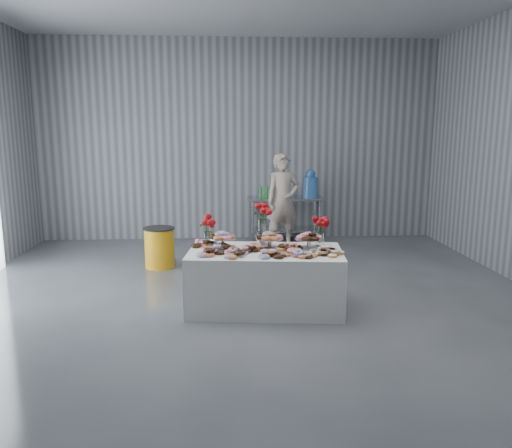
# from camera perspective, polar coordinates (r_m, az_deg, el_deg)

# --- Properties ---
(ground) EXTENTS (9.00, 9.00, 0.00)m
(ground) POSITION_cam_1_polar(r_m,az_deg,el_deg) (6.11, -0.69, -10.65)
(ground) COLOR #3C3F45
(ground) RESTS_ON ground
(room_walls) EXTENTS (8.04, 9.04, 4.02)m
(room_walls) POSITION_cam_1_polar(r_m,az_deg,el_deg) (5.76, -3.60, 14.79)
(room_walls) COLOR gray
(room_walls) RESTS_ON ground
(display_table) EXTENTS (1.99, 1.19, 0.75)m
(display_table) POSITION_cam_1_polar(r_m,az_deg,el_deg) (6.30, 1.06, -6.38)
(display_table) COLOR white
(display_table) RESTS_ON ground
(prep_table) EXTENTS (1.50, 0.60, 0.90)m
(prep_table) POSITION_cam_1_polar(r_m,az_deg,el_deg) (9.99, 3.34, 1.49)
(prep_table) COLOR silver
(prep_table) RESTS_ON ground
(donut_mounds) EXTENTS (1.88, 0.98, 0.09)m
(donut_mounds) POSITION_cam_1_polar(r_m,az_deg,el_deg) (6.14, 1.11, -2.77)
(donut_mounds) COLOR #BC7B44
(donut_mounds) RESTS_ON display_table
(cake_stand_left) EXTENTS (0.36, 0.36, 0.17)m
(cake_stand_left) POSITION_cam_1_polar(r_m,az_deg,el_deg) (6.35, -3.86, -1.46)
(cake_stand_left) COLOR silver
(cake_stand_left) RESTS_ON display_table
(cake_stand_mid) EXTENTS (0.36, 0.36, 0.17)m
(cake_stand_mid) POSITION_cam_1_polar(r_m,az_deg,el_deg) (6.31, 1.56, -1.51)
(cake_stand_mid) COLOR silver
(cake_stand_mid) RESTS_ON display_table
(cake_stand_right) EXTENTS (0.36, 0.36, 0.17)m
(cake_stand_right) POSITION_cam_1_polar(r_m,az_deg,el_deg) (6.33, 6.10, -1.54)
(cake_stand_right) COLOR silver
(cake_stand_right) RESTS_ON display_table
(danish_pile) EXTENTS (0.48, 0.48, 0.11)m
(danish_pile) POSITION_cam_1_polar(r_m,az_deg,el_deg) (6.07, 8.14, -2.95)
(danish_pile) COLOR white
(danish_pile) RESTS_ON display_table
(bouquet_left) EXTENTS (0.26, 0.26, 0.42)m
(bouquet_left) POSITION_cam_1_polar(r_m,az_deg,el_deg) (6.44, -5.55, 0.11)
(bouquet_left) COLOR white
(bouquet_left) RESTS_ON display_table
(bouquet_right) EXTENTS (0.26, 0.26, 0.42)m
(bouquet_right) POSITION_cam_1_polar(r_m,az_deg,el_deg) (6.45, 7.37, 0.09)
(bouquet_right) COLOR white
(bouquet_right) RESTS_ON display_table
(bouquet_center) EXTENTS (0.26, 0.26, 0.57)m
(bouquet_center) POSITION_cam_1_polar(r_m,az_deg,el_deg) (6.47, 0.71, 0.94)
(bouquet_center) COLOR silver
(bouquet_center) RESTS_ON display_table
(water_jug) EXTENTS (0.28, 0.28, 0.55)m
(water_jug) POSITION_cam_1_polar(r_m,az_deg,el_deg) (9.99, 6.23, 4.51)
(water_jug) COLOR #4188DE
(water_jug) RESTS_ON prep_table
(drink_bottles) EXTENTS (0.54, 0.08, 0.27)m
(drink_bottles) POSITION_cam_1_polar(r_m,az_deg,el_deg) (9.79, 1.57, 3.77)
(drink_bottles) COLOR #268C33
(drink_bottles) RESTS_ON prep_table
(person) EXTENTS (0.74, 0.59, 1.79)m
(person) POSITION_cam_1_polar(r_m,az_deg,el_deg) (9.48, 3.07, 2.68)
(person) COLOR #CC8C93
(person) RESTS_ON ground
(trash_barrel) EXTENTS (0.51, 0.51, 0.66)m
(trash_barrel) POSITION_cam_1_polar(r_m,az_deg,el_deg) (8.30, -10.97, -2.65)
(trash_barrel) COLOR orange
(trash_barrel) RESTS_ON ground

